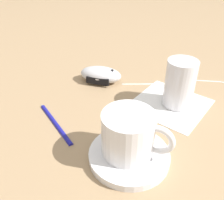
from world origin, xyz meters
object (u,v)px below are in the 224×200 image
(computer_mouse, at_px, (101,75))
(pen, at_px, (54,121))
(saucer, at_px, (129,155))
(drinking_glass, at_px, (180,83))
(coffee_cup, at_px, (130,134))

(computer_mouse, distance_m, pen, 0.19)
(saucer, relative_size, computer_mouse, 1.16)
(drinking_glass, xyz_separation_m, pen, (0.19, -0.19, -0.05))
(saucer, bearing_deg, computer_mouse, -136.76)
(coffee_cup, height_order, computer_mouse, coffee_cup)
(saucer, distance_m, pen, 0.17)
(coffee_cup, relative_size, pen, 0.83)
(drinking_glass, bearing_deg, coffee_cup, -5.57)
(coffee_cup, xyz_separation_m, pen, (-0.00, -0.17, -0.05))
(coffee_cup, height_order, drinking_glass, drinking_glass)
(coffee_cup, xyz_separation_m, computer_mouse, (-0.19, -0.18, -0.03))
(coffee_cup, bearing_deg, computer_mouse, -136.67)
(saucer, distance_m, computer_mouse, 0.27)
(saucer, height_order, coffee_cup, coffee_cup)
(coffee_cup, distance_m, computer_mouse, 0.26)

